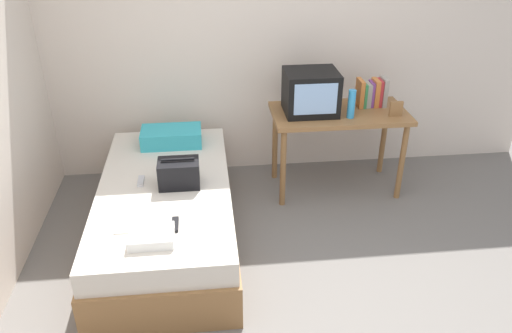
{
  "coord_description": "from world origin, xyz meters",
  "views": [
    {
      "loc": [
        -0.57,
        -2.46,
        2.42
      ],
      "look_at": [
        -0.19,
        1.0,
        0.51
      ],
      "focal_mm": 35.36,
      "sensor_mm": 36.0,
      "label": 1
    }
  ],
  "objects_px": {
    "desk": "(339,122)",
    "remote_dark": "(175,224)",
    "water_bottle": "(351,104)",
    "picture_frame": "(396,109)",
    "magazine": "(133,220)",
    "bed": "(167,213)",
    "book_row": "(372,93)",
    "tv": "(311,92)",
    "pillow": "(171,137)",
    "remote_silver": "(141,181)",
    "handbag": "(179,173)",
    "folded_towel": "(151,237)"
  },
  "relations": [
    {
      "from": "bed",
      "to": "book_row",
      "type": "distance_m",
      "value": 2.03
    },
    {
      "from": "picture_frame",
      "to": "remote_silver",
      "type": "height_order",
      "value": "picture_frame"
    },
    {
      "from": "handbag",
      "to": "folded_towel",
      "type": "distance_m",
      "value": 0.69
    },
    {
      "from": "picture_frame",
      "to": "remote_dark",
      "type": "bearing_deg",
      "value": -150.64
    },
    {
      "from": "bed",
      "to": "tv",
      "type": "height_order",
      "value": "tv"
    },
    {
      "from": "water_bottle",
      "to": "pillow",
      "type": "relative_size",
      "value": 0.47
    },
    {
      "from": "water_bottle",
      "to": "handbag",
      "type": "bearing_deg",
      "value": -160.14
    },
    {
      "from": "water_bottle",
      "to": "bed",
      "type": "bearing_deg",
      "value": -162.11
    },
    {
      "from": "desk",
      "to": "pillow",
      "type": "xyz_separation_m",
      "value": [
        -1.45,
        0.05,
        -0.09
      ]
    },
    {
      "from": "desk",
      "to": "magazine",
      "type": "relative_size",
      "value": 4.0
    },
    {
      "from": "picture_frame",
      "to": "remote_silver",
      "type": "xyz_separation_m",
      "value": [
        -2.1,
        -0.43,
        -0.31
      ]
    },
    {
      "from": "book_row",
      "to": "tv",
      "type": "bearing_deg",
      "value": -170.49
    },
    {
      "from": "folded_towel",
      "to": "bed",
      "type": "bearing_deg",
      "value": 86.64
    },
    {
      "from": "desk",
      "to": "remote_dark",
      "type": "relative_size",
      "value": 7.44
    },
    {
      "from": "bed",
      "to": "water_bottle",
      "type": "xyz_separation_m",
      "value": [
        1.54,
        0.5,
        0.63
      ]
    },
    {
      "from": "folded_towel",
      "to": "picture_frame",
      "type": "bearing_deg",
      "value": 30.89
    },
    {
      "from": "handbag",
      "to": "pillow",
      "type": "bearing_deg",
      "value": 96.64
    },
    {
      "from": "handbag",
      "to": "remote_silver",
      "type": "distance_m",
      "value": 0.31
    },
    {
      "from": "picture_frame",
      "to": "desk",
      "type": "bearing_deg",
      "value": 161.17
    },
    {
      "from": "water_bottle",
      "to": "picture_frame",
      "type": "relative_size",
      "value": 1.87
    },
    {
      "from": "magazine",
      "to": "folded_towel",
      "type": "distance_m",
      "value": 0.28
    },
    {
      "from": "magazine",
      "to": "folded_towel",
      "type": "height_order",
      "value": "folded_towel"
    },
    {
      "from": "pillow",
      "to": "magazine",
      "type": "xyz_separation_m",
      "value": [
        -0.22,
        -1.14,
        -0.07
      ]
    },
    {
      "from": "bed",
      "to": "tv",
      "type": "distance_m",
      "value": 1.55
    },
    {
      "from": "picture_frame",
      "to": "remote_dark",
      "type": "distance_m",
      "value": 2.11
    },
    {
      "from": "bed",
      "to": "folded_towel",
      "type": "height_order",
      "value": "folded_towel"
    },
    {
      "from": "water_bottle",
      "to": "book_row",
      "type": "height_order",
      "value": "book_row"
    },
    {
      "from": "bed",
      "to": "remote_dark",
      "type": "xyz_separation_m",
      "value": [
        0.1,
        -0.54,
        0.26
      ]
    },
    {
      "from": "pillow",
      "to": "magazine",
      "type": "distance_m",
      "value": 1.16
    },
    {
      "from": "desk",
      "to": "picture_frame",
      "type": "xyz_separation_m",
      "value": [
        0.44,
        -0.15,
        0.16
      ]
    },
    {
      "from": "magazine",
      "to": "water_bottle",
      "type": "bearing_deg",
      "value": 28.77
    },
    {
      "from": "book_row",
      "to": "handbag",
      "type": "xyz_separation_m",
      "value": [
        -1.67,
        -0.76,
        -0.27
      ]
    },
    {
      "from": "water_bottle",
      "to": "picture_frame",
      "type": "xyz_separation_m",
      "value": [
        0.38,
        -0.01,
        -0.06
      ]
    },
    {
      "from": "remote_dark",
      "to": "remote_silver",
      "type": "bearing_deg",
      "value": 114.71
    },
    {
      "from": "desk",
      "to": "picture_frame",
      "type": "bearing_deg",
      "value": -18.83
    },
    {
      "from": "bed",
      "to": "water_bottle",
      "type": "bearing_deg",
      "value": 17.89
    },
    {
      "from": "bed",
      "to": "book_row",
      "type": "xyz_separation_m",
      "value": [
        1.79,
        0.74,
        0.63
      ]
    },
    {
      "from": "handbag",
      "to": "folded_towel",
      "type": "relative_size",
      "value": 1.07
    },
    {
      "from": "handbag",
      "to": "magazine",
      "type": "xyz_separation_m",
      "value": [
        -0.3,
        -0.43,
        -0.1
      ]
    },
    {
      "from": "tv",
      "to": "bed",
      "type": "bearing_deg",
      "value": -152.08
    },
    {
      "from": "book_row",
      "to": "folded_towel",
      "type": "bearing_deg",
      "value": -141.94
    },
    {
      "from": "desk",
      "to": "tv",
      "type": "distance_m",
      "value": 0.38
    },
    {
      "from": "book_row",
      "to": "handbag",
      "type": "distance_m",
      "value": 1.85
    },
    {
      "from": "bed",
      "to": "folded_towel",
      "type": "bearing_deg",
      "value": -93.36
    },
    {
      "from": "tv",
      "to": "handbag",
      "type": "bearing_deg",
      "value": -148.97
    },
    {
      "from": "desk",
      "to": "book_row",
      "type": "xyz_separation_m",
      "value": [
        0.3,
        0.11,
        0.21
      ]
    },
    {
      "from": "pillow",
      "to": "remote_dark",
      "type": "distance_m",
      "value": 1.23
    },
    {
      "from": "desk",
      "to": "folded_towel",
      "type": "bearing_deg",
      "value": -139.04
    },
    {
      "from": "bed",
      "to": "picture_frame",
      "type": "xyz_separation_m",
      "value": [
        1.92,
        0.49,
        0.58
      ]
    },
    {
      "from": "magazine",
      "to": "remote_silver",
      "type": "bearing_deg",
      "value": 88.73
    }
  ]
}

